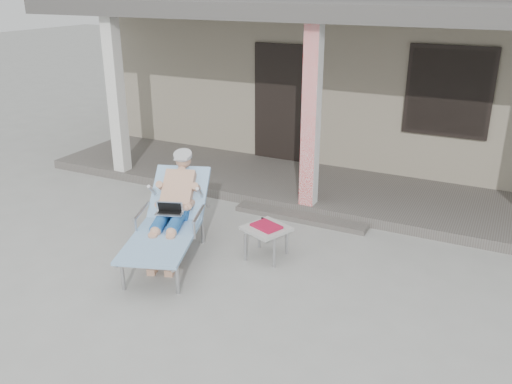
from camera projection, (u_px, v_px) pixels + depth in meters
The scene contains 7 objects.
ground at pixel (242, 277), 6.41m from camera, with size 60.00×60.00×0.00m, color #9E9E99.
house at pixel (386, 64), 11.24m from camera, with size 10.40×5.40×3.30m.
porch_deck at pixel (326, 189), 8.90m from camera, with size 10.00×2.00×0.15m, color #605B56.
porch_overhang at pixel (334, 16), 7.86m from camera, with size 10.00×2.30×2.85m.
porch_step at pixel (300, 217), 7.95m from camera, with size 2.00×0.30×0.07m, color #605B56.
lounger at pixel (170, 197), 6.70m from camera, with size 1.29×2.00×1.26m.
side_table at pixel (267, 230), 6.75m from camera, with size 0.64×0.64×0.44m.
Camera 1 is at (2.62, -4.96, 3.27)m, focal length 38.00 mm.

